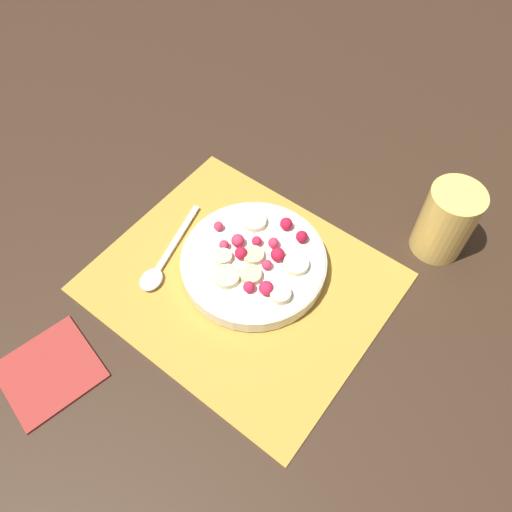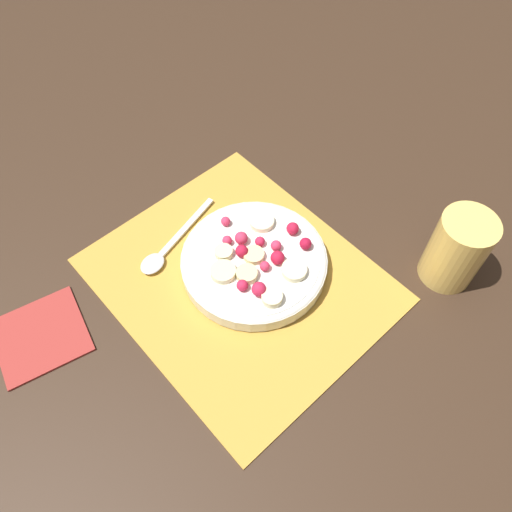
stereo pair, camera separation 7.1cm
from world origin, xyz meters
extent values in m
plane|color=#382619|center=(0.00, 0.00, 0.00)|extent=(3.00, 3.00, 0.00)
cube|color=gold|center=(0.00, 0.00, 0.00)|extent=(0.40, 0.34, 0.01)
cylinder|color=silver|center=(0.00, 0.03, 0.02)|extent=(0.21, 0.21, 0.02)
torus|color=silver|center=(0.00, 0.03, 0.03)|extent=(0.21, 0.21, 0.01)
cylinder|color=white|center=(0.00, 0.03, 0.03)|extent=(0.19, 0.19, 0.00)
cylinder|color=#F4EAB7|center=(-0.04, 0.08, 0.04)|extent=(0.04, 0.04, 0.01)
cylinder|color=beige|center=(0.00, 0.03, 0.04)|extent=(0.04, 0.04, 0.01)
cylinder|color=beige|center=(0.02, 0.00, 0.04)|extent=(0.03, 0.03, 0.01)
cylinder|color=#F4EAB7|center=(0.07, 0.00, 0.04)|extent=(0.03, 0.03, 0.01)
cylinder|color=#F4EAB7|center=(0.06, 0.05, 0.04)|extent=(0.04, 0.04, 0.01)
cylinder|color=beige|center=(-0.03, 0.00, 0.04)|extent=(0.03, 0.03, 0.01)
cylinder|color=beige|center=(-0.01, -0.02, 0.04)|extent=(0.05, 0.05, 0.01)
sphere|color=red|center=(0.01, 0.10, 0.04)|extent=(0.02, 0.02, 0.02)
sphere|color=#D12347|center=(0.03, -0.02, 0.04)|extent=(0.02, 0.02, 0.02)
sphere|color=#DB3356|center=(0.01, 0.06, 0.04)|extent=(0.02, 0.02, 0.02)
sphere|color=#D12347|center=(0.05, -0.01, 0.04)|extent=(0.02, 0.02, 0.02)
sphere|color=#DB3356|center=(-0.07, 0.04, 0.04)|extent=(0.01, 0.01, 0.01)
sphere|color=red|center=(-0.01, 0.02, 0.04)|extent=(0.02, 0.02, 0.02)
sphere|color=#D12347|center=(-0.01, 0.05, 0.04)|extent=(0.01, 0.01, 0.01)
sphere|color=#DB3356|center=(-0.03, 0.03, 0.04)|extent=(0.02, 0.02, 0.02)
sphere|color=red|center=(0.03, 0.05, 0.04)|extent=(0.02, 0.02, 0.02)
sphere|color=#DB3356|center=(-0.04, 0.02, 0.04)|extent=(0.01, 0.01, 0.01)
sphere|color=#B21433|center=(0.04, 0.10, 0.04)|extent=(0.02, 0.02, 0.02)
sphere|color=#DB3356|center=(0.03, 0.03, 0.04)|extent=(0.01, 0.01, 0.01)
cube|color=silver|center=(-0.13, 0.00, 0.01)|extent=(0.04, 0.13, 0.00)
ellipsoid|color=silver|center=(-0.10, -0.08, 0.01)|extent=(0.04, 0.05, 0.01)
cylinder|color=#F4CC66|center=(0.20, 0.24, 0.06)|extent=(0.08, 0.08, 0.12)
cube|color=#A3332D|center=(-0.12, -0.26, 0.00)|extent=(0.14, 0.14, 0.01)
camera|label=1|loc=(0.25, -0.29, 0.63)|focal=35.00mm
camera|label=2|loc=(0.30, -0.24, 0.63)|focal=35.00mm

